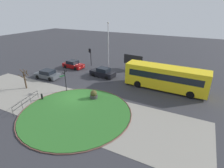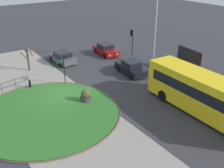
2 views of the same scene
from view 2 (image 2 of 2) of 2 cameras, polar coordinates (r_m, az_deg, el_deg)
The scene contains 16 objects.
ground at distance 25.85m, azimuth -10.06°, elevation -2.14°, with size 120.00×120.00×0.00m, color #333338.
sidewalk_paving at distance 25.22m, azimuth -14.12°, elevation -3.24°, with size 32.00×8.05×0.02m, color gray.
grass_island at distance 22.98m, azimuth -13.64°, elevation -5.99°, with size 11.90×11.90×0.10m, color #2D6B28.
grass_kerb_ring at distance 22.98m, azimuth -13.64°, elevation -5.98°, with size 12.21×12.21×0.11m, color brown.
signpost_directional at distance 27.32m, azimuth -10.19°, elevation 3.62°, with size 0.65×1.22×3.17m.
bollard_foreground at distance 27.72m, azimuth -17.05°, elevation 0.04°, with size 0.23×0.23×0.86m.
railing_grass_edge at distance 27.61m, azimuth -21.17°, elevation -0.18°, with size 1.03×4.24×1.02m.
bus_yellow at distance 22.70m, azimuth 19.20°, elevation -2.18°, with size 11.11×2.86×3.31m.
car_near_lane at distance 29.88m, azimuth 4.01°, elevation 3.44°, with size 4.43×2.13×1.54m.
car_far_lane at distance 36.24m, azimuth -1.32°, elevation 7.31°, with size 4.14×2.15×1.43m.
car_trailing at distance 33.79m, azimuth -10.50°, elevation 5.57°, with size 4.16×2.14×1.40m.
traffic_light_near at distance 35.56m, azimuth 4.22°, elevation 9.99°, with size 0.49×0.28×3.40m.
lamppost_tall at distance 32.79m, azimuth 9.25°, elevation 11.96°, with size 0.32×0.32×8.29m.
billboard_left at distance 31.42m, azimuth 16.13°, elevation 5.60°, with size 3.71×0.51×2.65m.
planter_near_signpost at distance 24.05m, azimuth -5.65°, elevation -2.61°, with size 0.96×0.96×1.16m.
street_tree_bare at distance 31.88m, azimuth -17.45°, elevation 5.35°, with size 0.98×1.34×3.03m.
Camera 2 is at (21.28, -9.07, 11.54)m, focal length 43.02 mm.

